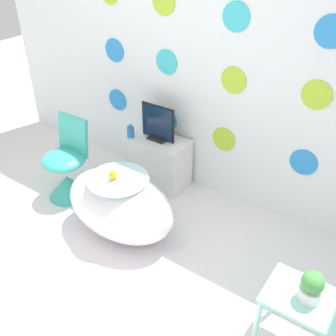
{
  "coord_description": "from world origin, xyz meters",
  "views": [
    {
      "loc": [
        1.62,
        -0.97,
        2.28
      ],
      "look_at": [
        0.34,
        0.88,
        0.81
      ],
      "focal_mm": 42.0,
      "sensor_mm": 36.0,
      "label": 1
    }
  ],
  "objects_px": {
    "bathtub": "(120,205)",
    "chair": "(67,172)",
    "tv": "(158,124)",
    "vase": "(131,132)",
    "potted_plant_left": "(311,287)"
  },
  "relations": [
    {
      "from": "chair",
      "to": "potted_plant_left",
      "type": "relative_size",
      "value": 3.81
    },
    {
      "from": "bathtub",
      "to": "tv",
      "type": "relative_size",
      "value": 2.78
    },
    {
      "from": "tv",
      "to": "vase",
      "type": "height_order",
      "value": "tv"
    },
    {
      "from": "bathtub",
      "to": "potted_plant_left",
      "type": "distance_m",
      "value": 1.61
    },
    {
      "from": "bathtub",
      "to": "chair",
      "type": "relative_size",
      "value": 1.28
    },
    {
      "from": "tv",
      "to": "potted_plant_left",
      "type": "bearing_deg",
      "value": -28.95
    },
    {
      "from": "vase",
      "to": "potted_plant_left",
      "type": "height_order",
      "value": "potted_plant_left"
    },
    {
      "from": "chair",
      "to": "tv",
      "type": "bearing_deg",
      "value": 49.5
    },
    {
      "from": "bathtub",
      "to": "vase",
      "type": "xyz_separation_m",
      "value": [
        -0.41,
        0.66,
        0.26
      ]
    },
    {
      "from": "tv",
      "to": "vase",
      "type": "distance_m",
      "value": 0.28
    },
    {
      "from": "chair",
      "to": "vase",
      "type": "relative_size",
      "value": 6.03
    },
    {
      "from": "bathtub",
      "to": "chair",
      "type": "height_order",
      "value": "chair"
    },
    {
      "from": "tv",
      "to": "potted_plant_left",
      "type": "relative_size",
      "value": 1.75
    },
    {
      "from": "bathtub",
      "to": "chair",
      "type": "xyz_separation_m",
      "value": [
        -0.74,
        0.11,
        -0.02
      ]
    },
    {
      "from": "chair",
      "to": "vase",
      "type": "xyz_separation_m",
      "value": [
        0.33,
        0.55,
        0.28
      ]
    }
  ]
}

